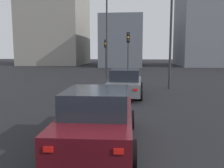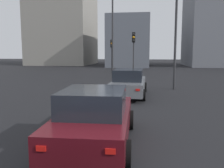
{
  "view_description": "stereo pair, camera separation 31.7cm",
  "coord_description": "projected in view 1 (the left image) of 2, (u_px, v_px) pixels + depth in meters",
  "views": [
    {
      "loc": [
        -5.59,
        -0.87,
        2.61
      ],
      "look_at": [
        3.13,
        0.05,
        1.45
      ],
      "focal_mm": 39.11,
      "sensor_mm": 36.0,
      "label": 1
    },
    {
      "loc": [
        -5.55,
        -1.18,
        2.61
      ],
      "look_at": [
        3.13,
        0.05,
        1.45
      ],
      "focal_mm": 39.11,
      "sensor_mm": 36.0,
      "label": 2
    }
  ],
  "objects": [
    {
      "name": "ground_plane",
      "position": [
        101.0,
        163.0,
        5.96
      ],
      "size": [
        160.0,
        160.0,
        0.2
      ],
      "primitive_type": "cube",
      "color": "black"
    },
    {
      "name": "car_grey_lead",
      "position": [
        125.0,
        83.0,
        14.5
      ],
      "size": [
        4.79,
        2.11,
        1.59
      ],
      "rotation": [
        0.0,
        0.0,
        -0.02
      ],
      "color": "slate",
      "rests_on": "ground_plane"
    },
    {
      "name": "car_maroon_second",
      "position": [
        98.0,
        118.0,
        6.85
      ],
      "size": [
        4.6,
        2.25,
        1.6
      ],
      "rotation": [
        0.0,
        0.0,
        0.04
      ],
      "color": "#510F16",
      "rests_on": "ground_plane"
    },
    {
      "name": "traffic_light_near_left",
      "position": [
        128.0,
        46.0,
        21.88
      ],
      "size": [
        0.32,
        0.28,
        4.33
      ],
      "rotation": [
        0.0,
        0.0,
        3.14
      ],
      "color": "#2D2D30",
      "rests_on": "ground_plane"
    },
    {
      "name": "traffic_light_near_right",
      "position": [
        105.0,
        49.0,
        28.52
      ],
      "size": [
        0.32,
        0.28,
        4.01
      ],
      "rotation": [
        0.0,
        0.0,
        3.15
      ],
      "color": "#2D2D30",
      "rests_on": "ground_plane"
    },
    {
      "name": "street_lamp_kerbside",
      "position": [
        107.0,
        30.0,
        23.77
      ],
      "size": [
        0.56,
        0.36,
        8.17
      ],
      "color": "#2D2D30",
      "rests_on": "ground_plane"
    },
    {
      "name": "street_lamp_far",
      "position": [
        171.0,
        19.0,
        16.59
      ],
      "size": [
        0.56,
        0.36,
        8.33
      ],
      "color": "#2D2D30",
      "rests_on": "ground_plane"
    },
    {
      "name": "building_facade_left",
      "position": [
        209.0,
        17.0,
        45.56
      ],
      "size": [
        14.19,
        10.87,
        17.96
      ],
      "primitive_type": "cube",
      "color": "slate",
      "rests_on": "ground_plane"
    },
    {
      "name": "building_facade_center",
      "position": [
        122.0,
        42.0,
        45.12
      ],
      "size": [
        12.91,
        7.17,
        8.72
      ],
      "primitive_type": "cube",
      "color": "slate",
      "rests_on": "ground_plane"
    },
    {
      "name": "building_facade_right",
      "position": [
        55.0,
        20.0,
        49.78
      ],
      "size": [
        13.14,
        11.72,
        18.0
      ],
      "primitive_type": "cube",
      "color": "gray",
      "rests_on": "ground_plane"
    }
  ]
}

